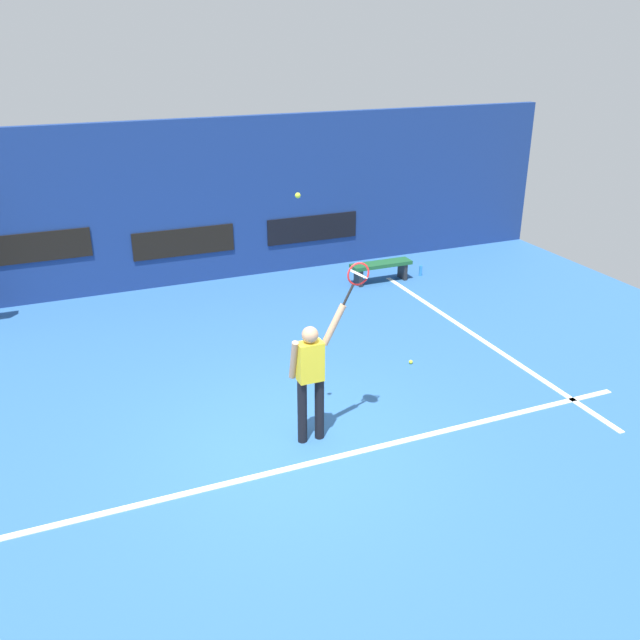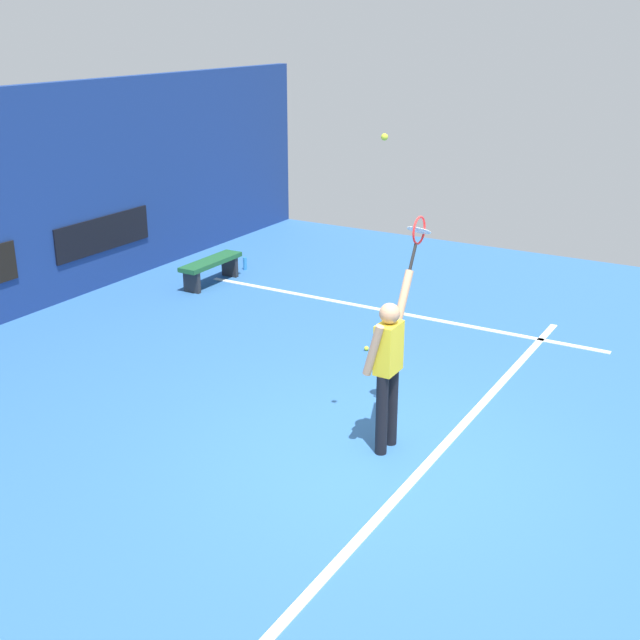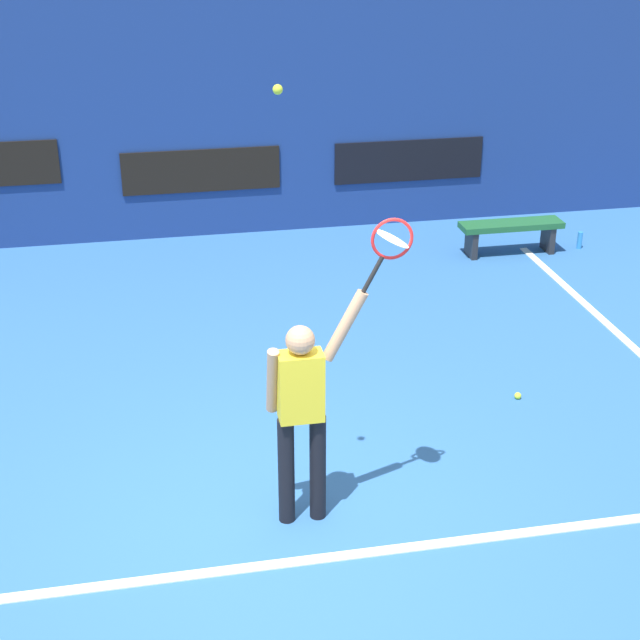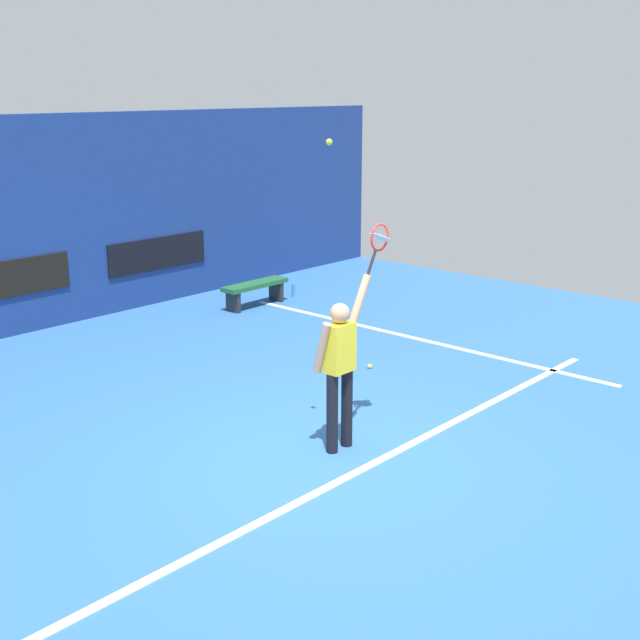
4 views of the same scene
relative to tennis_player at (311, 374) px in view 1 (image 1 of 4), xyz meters
name	(u,v)px [view 1 (image 1 of 4)]	position (x,y,z in m)	size (l,w,h in m)	color
ground_plane	(299,444)	(-0.20, -0.05, -1.01)	(18.00, 18.00, 0.00)	#2D609E
back_wall	(180,204)	(-0.20, 6.96, 0.75)	(18.00, 0.20, 3.52)	navy
sponsor_banner_center	(184,242)	(-0.20, 6.84, -0.05)	(2.20, 0.03, 0.60)	black
sponsor_banner_portside	(34,248)	(-3.20, 6.84, 0.18)	(2.20, 0.03, 0.60)	black
sponsor_banner_starboard	(313,228)	(2.80, 6.84, -0.07)	(2.20, 0.03, 0.60)	black
court_baseline	(312,463)	(-0.20, -0.54, -1.00)	(10.00, 0.10, 0.01)	white
court_sideline	(478,337)	(4.08, 1.95, -1.00)	(0.10, 7.00, 0.01)	white
tennis_player	(311,374)	(0.00, 0.00, 0.00)	(0.75, 0.31, 1.95)	black
tennis_racket	(357,276)	(0.65, 0.00, 1.28)	(0.43, 0.27, 0.61)	black
tennis_ball	(298,195)	(-0.13, 0.05, 2.39)	(0.07, 0.07, 0.07)	#CCE033
court_bench	(381,267)	(3.82, 5.32, -0.67)	(1.40, 0.36, 0.45)	#1E592D
water_bottle	(421,271)	(4.84, 5.32, -0.89)	(0.07, 0.07, 0.24)	#338CD8
spare_ball	(411,362)	(2.41, 1.49, -0.98)	(0.07, 0.07, 0.07)	#CCE033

